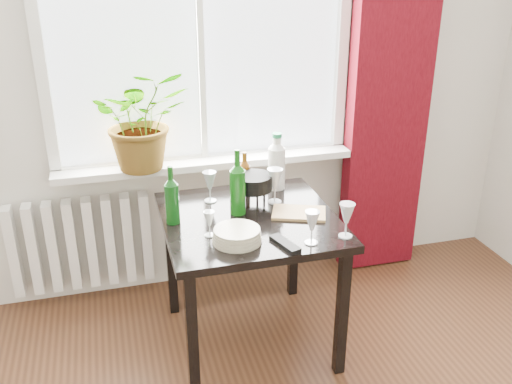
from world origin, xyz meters
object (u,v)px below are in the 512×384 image
object	(u,v)px
wineglass_far_right	(346,220)
tv_remote	(285,244)
potted_plant	(142,120)
bottle_amber	(245,173)
wine_bottle_right	(238,182)
wine_bottle_left	(172,195)
wineglass_front_left	(209,224)
wineglass_back_left	(210,186)
wineglass_front_right	(312,227)
wineglass_back_center	(275,185)
table	(249,233)
radiator	(82,244)
cutting_board	(299,213)
cleaning_bottle	(277,160)
plate_stack	(237,235)
fondue_pot	(253,189)

from	to	relation	value
wineglass_far_right	tv_remote	bearing A→B (deg)	-178.36
potted_plant	bottle_amber	bearing A→B (deg)	-28.38
potted_plant	wine_bottle_right	distance (m)	0.67
tv_remote	wineglass_far_right	bearing A→B (deg)	-15.81
wine_bottle_left	wineglass_front_left	world-z (taller)	wine_bottle_left
wineglass_far_right	wineglass_back_left	size ratio (longest dim) A/B	1.02
wineglass_front_right	wineglass_front_left	xyz separation A→B (m)	(-0.43, 0.19, -0.02)
wine_bottle_right	wineglass_back_center	world-z (taller)	wine_bottle_right
table	wineglass_front_right	xyz separation A→B (m)	(0.20, -0.34, 0.17)
table	wineglass_back_left	xyz separation A→B (m)	(-0.15, 0.24, 0.18)
wine_bottle_right	tv_remote	distance (m)	0.44
radiator	cutting_board	world-z (taller)	cutting_board
wine_bottle_right	bottle_amber	world-z (taller)	wine_bottle_right
wineglass_back_center	potted_plant	bearing A→B (deg)	146.82
radiator	wine_bottle_right	size ratio (longest dim) A/B	2.35
cutting_board	wine_bottle_left	bearing A→B (deg)	173.04
wineglass_front_right	cleaning_bottle	bearing A→B (deg)	86.95
plate_stack	cutting_board	bearing A→B (deg)	28.06
wineglass_far_right	fondue_pot	world-z (taller)	wineglass_far_right
wineglass_back_left	radiator	bearing A→B (deg)	150.67
bottle_amber	cutting_board	xyz separation A→B (m)	(0.20, -0.31, -0.12)
cleaning_bottle	wineglass_far_right	distance (m)	0.65
cutting_board	wineglass_front_left	bearing A→B (deg)	-167.13
wineglass_front_right	plate_stack	bearing A→B (deg)	161.79
fondue_pot	tv_remote	world-z (taller)	fondue_pot
bottle_amber	wineglass_back_left	xyz separation A→B (m)	(-0.20, -0.04, -0.04)
wine_bottle_right	wineglass_back_left	world-z (taller)	wine_bottle_right
cleaning_bottle	tv_remote	xyz separation A→B (m)	(-0.16, -0.64, -0.15)
bottle_amber	wineglass_back_center	size ratio (longest dim) A/B	1.27
table	potted_plant	bearing A→B (deg)	129.63
wine_bottle_right	fondue_pot	size ratio (longest dim) A/B	1.50
bottle_amber	potted_plant	bearing A→B (deg)	151.62
wineglass_back_center	fondue_pot	world-z (taller)	wineglass_back_center
wine_bottle_right	wineglass_far_right	distance (m)	0.57
cleaning_bottle	cutting_board	xyz separation A→B (m)	(0.01, -0.35, -0.16)
radiator	cutting_board	size ratio (longest dim) A/B	3.03
wineglass_front_left	fondue_pot	bearing A→B (deg)	46.54
wine_bottle_left	wineglass_far_right	distance (m)	0.83
bottle_amber	wineglass_back_center	world-z (taller)	bottle_amber
wineglass_far_right	wineglass_back_center	size ratio (longest dim) A/B	0.89
radiator	plate_stack	xyz separation A→B (m)	(0.73, -0.86, 0.39)
wine_bottle_left	plate_stack	xyz separation A→B (m)	(0.25, -0.27, -0.12)
fondue_pot	tv_remote	distance (m)	0.49
potted_plant	bottle_amber	world-z (taller)	potted_plant
wineglass_back_center	tv_remote	bearing A→B (deg)	-101.31
wineglass_back_center	wineglass_front_left	distance (m)	0.49
cleaning_bottle	wineglass_front_right	size ratio (longest dim) A/B	2.02
fondue_pot	tv_remote	bearing A→B (deg)	-68.60
bottle_amber	wineglass_far_right	bearing A→B (deg)	-60.86
wine_bottle_right	wineglass_back_center	distance (m)	0.24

